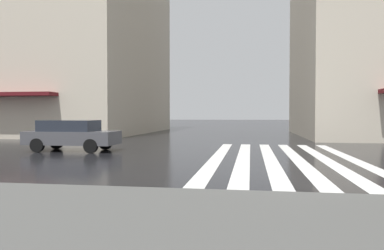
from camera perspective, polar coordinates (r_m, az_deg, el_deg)
ground_plane at (r=10.77m, az=15.89°, el=-7.38°), size 220.00×220.00×0.00m
zebra_crossing at (r=14.70m, az=13.70°, el=-4.95°), size 13.00×5.50×0.01m
haussmann_block_mid at (r=39.29m, az=-23.39°, el=13.99°), size 20.03×22.54×20.81m
car_dark_grey at (r=18.01m, az=-17.84°, el=-1.38°), size 1.85×4.10×1.41m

